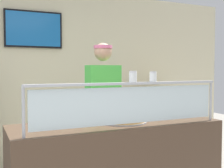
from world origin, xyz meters
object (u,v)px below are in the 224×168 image
at_px(parmesan_shaker, 133,77).
at_px(pizza_server, 120,119).
at_px(pepper_flake_shaker, 153,77).
at_px(pizza_tray, 122,120).
at_px(worker_figure, 104,107).
at_px(pizza_box_stack, 160,96).

bearing_deg(parmesan_shaker, pizza_server, 89.39).
height_order(parmesan_shaker, pepper_flake_shaker, parmesan_shaker).
xyz_separation_m(pizza_tray, pepper_flake_shaker, (0.16, -0.28, 0.42)).
bearing_deg(worker_figure, pizza_box_stack, 32.57).
xyz_separation_m(pepper_flake_shaker, worker_figure, (-0.07, 0.95, -0.38)).
xyz_separation_m(pizza_tray, worker_figure, (0.09, 0.67, 0.04)).
height_order(pizza_tray, pizza_server, pizza_server).
relative_size(pizza_tray, pepper_flake_shaker, 4.99).
height_order(parmesan_shaker, pizza_box_stack, parmesan_shaker).
bearing_deg(worker_figure, parmesan_shaker, -98.15).
relative_size(parmesan_shaker, pepper_flake_shaker, 1.05).
bearing_deg(pizza_box_stack, parmesan_shaker, -130.01).
relative_size(pizza_tray, worker_figure, 0.26).
xyz_separation_m(worker_figure, pizza_box_stack, (1.42, 0.91, -0.00)).
distance_m(pizza_server, parmesan_shaker, 0.47).
relative_size(pepper_flake_shaker, worker_figure, 0.05).
bearing_deg(pizza_server, pizza_box_stack, 42.30).
height_order(parmesan_shaker, worker_figure, worker_figure).
distance_m(pizza_tray, pizza_box_stack, 2.19).
distance_m(pepper_flake_shaker, pizza_box_stack, 2.33).
bearing_deg(pizza_tray, worker_figure, 82.01).
bearing_deg(pepper_flake_shaker, pizza_box_stack, 53.87).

